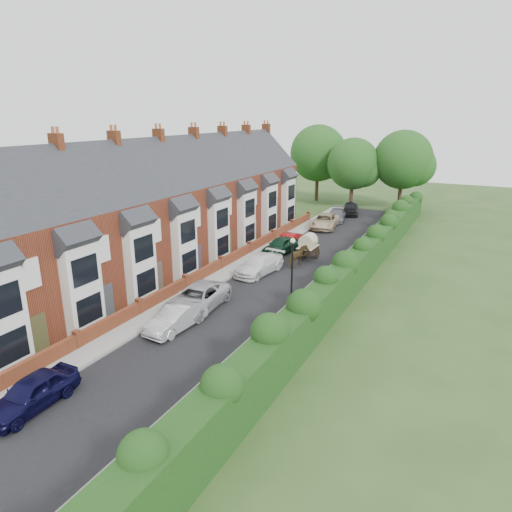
% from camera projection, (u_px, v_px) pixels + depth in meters
% --- Properties ---
extents(ground, '(140.00, 140.00, 0.00)m').
position_uv_depth(ground, '(211.00, 332.00, 26.78)').
color(ground, '#2D4C1E').
rests_on(ground, ground).
extents(road, '(6.00, 58.00, 0.02)m').
position_uv_depth(road, '(280.00, 274.00, 36.34)').
color(road, black).
rests_on(road, ground).
extents(pavement_hedge_side, '(2.20, 58.00, 0.12)m').
position_uv_depth(pavement_hedge_side, '(329.00, 282.00, 34.54)').
color(pavement_hedge_side, gray).
rests_on(pavement_hedge_side, ground).
extents(pavement_house_side, '(1.70, 58.00, 0.12)m').
position_uv_depth(pavement_house_side, '(238.00, 267.00, 37.99)').
color(pavement_house_side, gray).
rests_on(pavement_house_side, ground).
extents(kerb_hedge_side, '(0.18, 58.00, 0.13)m').
position_uv_depth(kerb_hedge_side, '(316.00, 280.00, 35.00)').
color(kerb_hedge_side, gray).
rests_on(kerb_hedge_side, ground).
extents(kerb_house_side, '(0.18, 58.00, 0.13)m').
position_uv_depth(kerb_house_side, '(246.00, 268.00, 37.64)').
color(kerb_house_side, gray).
rests_on(kerb_house_side, ground).
extents(hedge, '(2.10, 58.00, 2.85)m').
position_uv_depth(hedge, '(354.00, 266.00, 33.30)').
color(hedge, '#163B12').
rests_on(hedge, ground).
extents(terrace_row, '(9.05, 40.50, 11.50)m').
position_uv_depth(terrace_row, '(164.00, 210.00, 38.64)').
color(terrace_row, brown).
rests_on(terrace_row, ground).
extents(garden_wall_row, '(0.35, 40.35, 1.10)m').
position_uv_depth(garden_wall_row, '(221.00, 264.00, 37.46)').
color(garden_wall_row, brown).
rests_on(garden_wall_row, ground).
extents(lamppost, '(0.32, 0.32, 5.16)m').
position_uv_depth(lamppost, '(292.00, 268.00, 27.71)').
color(lamppost, black).
rests_on(lamppost, ground).
extents(tree_far_left, '(7.14, 6.80, 9.29)m').
position_uv_depth(tree_far_left, '(356.00, 165.00, 60.27)').
color(tree_far_left, '#332316').
rests_on(tree_far_left, ground).
extents(tree_far_right, '(7.98, 7.60, 10.31)m').
position_uv_depth(tree_far_right, '(406.00, 161.00, 59.17)').
color(tree_far_right, '#332316').
rests_on(tree_far_right, ground).
extents(tree_far_back, '(8.40, 8.00, 10.82)m').
position_uv_depth(tree_far_back, '(321.00, 155.00, 65.13)').
color(tree_far_back, '#332316').
rests_on(tree_far_back, ground).
extents(car_navy, '(1.80, 4.31, 1.46)m').
position_uv_depth(car_navy, '(32.00, 393.00, 19.69)').
color(car_navy, black).
rests_on(car_navy, ground).
extents(car_silver_a, '(1.83, 4.41, 1.42)m').
position_uv_depth(car_silver_a, '(176.00, 318.00, 26.93)').
color(car_silver_a, '#B2B1B6').
rests_on(car_silver_a, ground).
extents(car_silver_b, '(2.98, 5.81, 1.57)m').
position_uv_depth(car_silver_b, '(197.00, 298.00, 29.60)').
color(car_silver_b, '#BABBC2').
rests_on(car_silver_b, ground).
extents(car_white, '(2.75, 5.33, 1.48)m').
position_uv_depth(car_white, '(259.00, 265.00, 36.36)').
color(car_white, white).
rests_on(car_white, ground).
extents(car_green, '(2.34, 4.67, 1.53)m').
position_uv_depth(car_green, '(281.00, 245.00, 41.52)').
color(car_green, black).
rests_on(car_green, ground).
extents(car_red, '(1.56, 4.12, 1.34)m').
position_uv_depth(car_red, '(288.00, 241.00, 43.32)').
color(car_red, '#9F1111').
rests_on(car_red, ground).
extents(car_beige, '(3.28, 5.85, 1.54)m').
position_uv_depth(car_beige, '(325.00, 221.00, 50.86)').
color(car_beige, beige).
rests_on(car_beige, ground).
extents(car_grey, '(2.88, 5.03, 1.37)m').
position_uv_depth(car_grey, '(337.00, 215.00, 54.33)').
color(car_grey, slate).
rests_on(car_grey, ground).
extents(car_black, '(3.00, 5.04, 1.61)m').
position_uv_depth(car_black, '(351.00, 208.00, 57.63)').
color(car_black, black).
rests_on(car_black, ground).
extents(horse, '(1.26, 2.18, 1.73)m').
position_uv_depth(horse, '(298.00, 257.00, 37.96)').
color(horse, '#503B1D').
rests_on(horse, ground).
extents(horse_cart, '(1.45, 3.21, 2.32)m').
position_uv_depth(horse_cart, '(308.00, 245.00, 39.70)').
color(horse_cart, black).
rests_on(horse_cart, ground).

